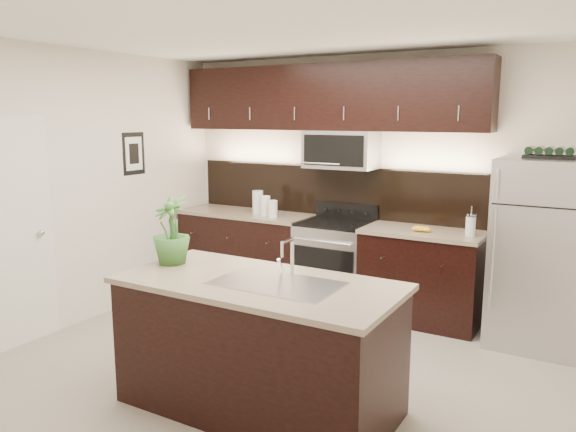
# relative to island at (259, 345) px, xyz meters

# --- Properties ---
(ground) EXTENTS (4.50, 4.50, 0.00)m
(ground) POSITION_rel_island_xyz_m (-0.24, 0.58, -0.47)
(ground) COLOR gray
(ground) RESTS_ON ground
(room_walls) EXTENTS (4.52, 4.02, 2.71)m
(room_walls) POSITION_rel_island_xyz_m (-0.35, 0.55, 1.22)
(room_walls) COLOR silver
(room_walls) RESTS_ON ground
(counter_run) EXTENTS (3.51, 0.65, 0.94)m
(counter_run) POSITION_rel_island_xyz_m (-0.70, 2.27, -0.00)
(counter_run) COLOR black
(counter_run) RESTS_ON ground
(upper_fixtures) EXTENTS (3.49, 0.40, 1.66)m
(upper_fixtures) POSITION_rel_island_xyz_m (-0.67, 2.42, 1.67)
(upper_fixtures) COLOR black
(upper_fixtures) RESTS_ON counter_run
(island) EXTENTS (1.96, 0.96, 0.94)m
(island) POSITION_rel_island_xyz_m (0.00, 0.00, 0.00)
(island) COLOR black
(island) RESTS_ON ground
(sink_faucet) EXTENTS (0.84, 0.50, 0.28)m
(sink_faucet) POSITION_rel_island_xyz_m (0.15, 0.01, 0.48)
(sink_faucet) COLOR silver
(sink_faucet) RESTS_ON island
(refrigerator) EXTENTS (0.82, 0.74, 1.69)m
(refrigerator) POSITION_rel_island_xyz_m (1.56, 2.21, 0.37)
(refrigerator) COLOR #B2B2B7
(refrigerator) RESTS_ON ground
(wine_rack) EXTENTS (0.42, 0.26, 0.10)m
(wine_rack) POSITION_rel_island_xyz_m (1.56, 2.21, 1.27)
(wine_rack) COLOR black
(wine_rack) RESTS_ON refrigerator
(plant) EXTENTS (0.35, 0.35, 0.52)m
(plant) POSITION_rel_island_xyz_m (-0.82, 0.05, 0.73)
(plant) COLOR #336528
(plant) RESTS_ON island
(canisters) EXTENTS (0.38, 0.23, 0.27)m
(canisters) POSITION_rel_island_xyz_m (-1.36, 2.18, 0.59)
(canisters) COLOR silver
(canisters) RESTS_ON counter_run
(french_press) EXTENTS (0.10, 0.10, 0.28)m
(french_press) POSITION_rel_island_xyz_m (0.93, 2.22, 0.57)
(french_press) COLOR silver
(french_press) RESTS_ON counter_run
(bananas) EXTENTS (0.19, 0.15, 0.06)m
(bananas) POSITION_rel_island_xyz_m (0.42, 2.19, 0.50)
(bananas) COLOR gold
(bananas) RESTS_ON counter_run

